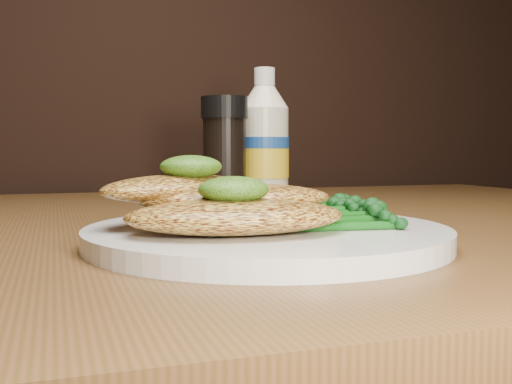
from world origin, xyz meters
name	(u,v)px	position (x,y,z in m)	size (l,w,h in m)	color
plate	(267,235)	(-0.01, 0.87, 0.76)	(0.26, 0.26, 0.01)	white
chicken_front	(236,217)	(-0.04, 0.84, 0.78)	(0.15, 0.08, 0.02)	gold
chicken_mid	(234,198)	(-0.03, 0.88, 0.78)	(0.15, 0.07, 0.02)	gold
chicken_back	(177,188)	(-0.07, 0.91, 0.79)	(0.13, 0.07, 0.02)	gold
pesto_front	(234,190)	(-0.04, 0.84, 0.79)	(0.05, 0.04, 0.02)	#133307
pesto_back	(191,167)	(-0.06, 0.90, 0.81)	(0.05, 0.04, 0.02)	#133307
broccolini_bundle	(316,211)	(0.03, 0.87, 0.77)	(0.13, 0.10, 0.02)	#125613
mayo_bottle	(264,138)	(0.08, 1.13, 0.83)	(0.06, 0.06, 0.16)	beige
pepper_grinder	(225,154)	(0.03, 1.11, 0.81)	(0.05, 0.05, 0.13)	black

